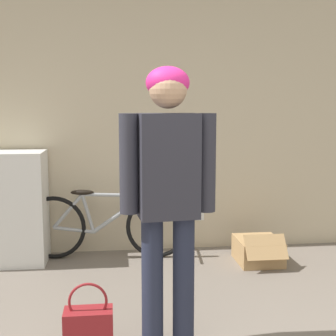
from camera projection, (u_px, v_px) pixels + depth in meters
wall_back at (146, 122)px, 4.65m from camera, size 8.00×0.07×2.60m
person at (168, 181)px, 2.73m from camera, size 0.57×0.26×1.69m
bicycle at (106, 224)px, 4.48m from camera, size 1.61×0.46×0.68m
handbag at (89, 329)px, 2.79m from camera, size 0.29×0.16×0.43m
cardboard_box at (258, 250)px, 4.39m from camera, size 0.40×0.53×0.31m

